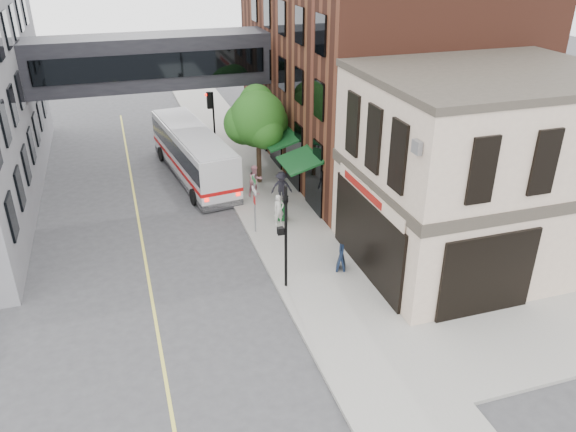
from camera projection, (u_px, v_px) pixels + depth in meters
ground at (292, 318)px, 21.53m from camera, size 120.00×120.00×0.00m
sidewalk_main at (252, 177)px, 33.97m from camera, size 4.00×60.00×0.15m
corner_building at (479, 171)px, 23.77m from camera, size 10.19×8.12×8.45m
brick_building at (373, 49)px, 33.88m from camera, size 13.76×18.00×14.00m
skyway_bridge at (150, 61)px, 33.16m from camera, size 14.00×3.18×3.00m
traffic_signal_near at (285, 225)px, 22.00m from camera, size 0.44×0.22×4.60m
traffic_signal_far at (211, 113)px, 34.60m from camera, size 0.53×0.28×4.50m
street_sign_pole at (255, 198)px, 26.74m from camera, size 0.08×0.75×3.00m
street_tree at (257, 118)px, 31.64m from camera, size 3.80×3.20×5.60m
lane_marking at (139, 222)px, 28.70m from camera, size 0.12×40.00×0.01m
bus at (193, 152)px, 33.46m from camera, size 3.72×10.83×2.86m
pedestrian_a at (279, 210)px, 27.86m from camera, size 0.66×0.53×1.59m
pedestrian_b at (255, 181)px, 30.97m from camera, size 1.01×0.89×1.77m
pedestrian_c at (282, 187)px, 30.16m from camera, size 1.23×0.84×1.76m
newspaper_box at (283, 211)px, 28.47m from camera, size 0.59×0.56×0.96m
sandwich_board at (341, 258)px, 24.21m from camera, size 0.60×0.70×1.07m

